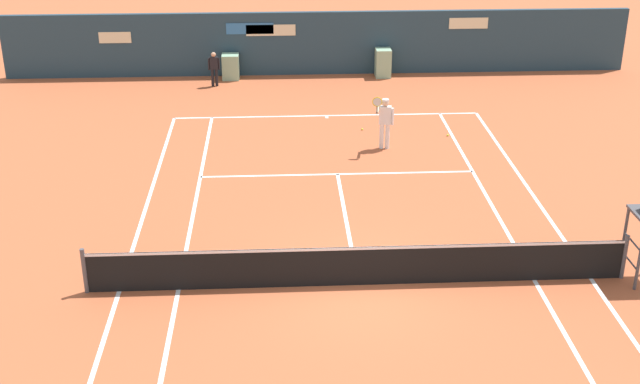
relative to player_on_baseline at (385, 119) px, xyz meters
name	(u,v)px	position (x,y,z in m)	size (l,w,h in m)	color
ground_plane	(356,272)	(-1.61, -7.84, -0.98)	(80.00, 80.00, 0.01)	#B25633
tennis_net	(359,265)	(-1.61, -8.41, -0.47)	(12.10, 0.10, 1.07)	#4C4C51
sponsor_back_wall	(318,44)	(-1.64, 8.56, 0.24)	(25.00, 1.02, 2.52)	#233D4C
player_on_baseline	(385,119)	(0.00, 0.00, 0.00)	(0.74, 0.67, 1.85)	white
ball_kid_left_post	(214,67)	(-5.73, 7.05, -0.21)	(0.45, 0.20, 1.35)	black
tennis_ball_by_sideline	(448,135)	(2.23, 1.01, -0.95)	(0.07, 0.07, 0.07)	#CCE033
tennis_ball_near_service_line	(362,129)	(-0.51, 1.74, -0.95)	(0.07, 0.07, 0.07)	#CCE033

